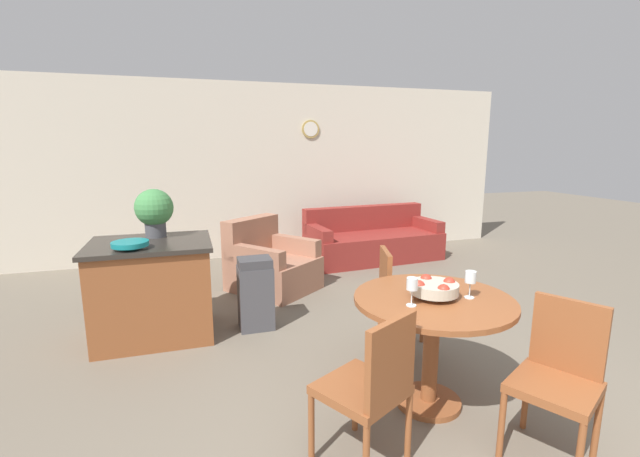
{
  "coord_description": "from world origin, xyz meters",
  "views": [
    {
      "loc": [
        -1.33,
        -1.28,
        1.76
      ],
      "look_at": [
        -0.14,
        2.55,
        0.97
      ],
      "focal_mm": 24.0,
      "sensor_mm": 36.0,
      "label": 1
    }
  ],
  "objects_px": {
    "teal_bowl": "(130,244)",
    "armchair": "(270,266)",
    "fruit_bowl": "(434,288)",
    "couch": "(372,241)",
    "potted_plant": "(154,210)",
    "dining_chair_near_right": "(559,372)",
    "wine_glass_right": "(471,278)",
    "dining_chair_near_left": "(372,384)",
    "dining_table": "(432,323)",
    "kitchen_island": "(153,289)",
    "wine_glass_left": "(412,285)",
    "trash_bin": "(256,294)",
    "dining_chair_far_side": "(399,296)"
  },
  "relations": [
    {
      "from": "dining_table",
      "to": "fruit_bowl",
      "type": "bearing_deg",
      "value": 71.53
    },
    {
      "from": "dining_table",
      "to": "kitchen_island",
      "type": "xyz_separation_m",
      "value": [
        -1.86,
        1.72,
        -0.15
      ]
    },
    {
      "from": "wine_glass_left",
      "to": "couch",
      "type": "height_order",
      "value": "wine_glass_left"
    },
    {
      "from": "couch",
      "to": "kitchen_island",
      "type": "bearing_deg",
      "value": -152.49
    },
    {
      "from": "teal_bowl",
      "to": "couch",
      "type": "height_order",
      "value": "teal_bowl"
    },
    {
      "from": "fruit_bowl",
      "to": "wine_glass_right",
      "type": "relative_size",
      "value": 1.73
    },
    {
      "from": "dining_chair_near_right",
      "to": "potted_plant",
      "type": "distance_m",
      "value": 3.47
    },
    {
      "from": "wine_glass_left",
      "to": "kitchen_island",
      "type": "height_order",
      "value": "wine_glass_left"
    },
    {
      "from": "potted_plant",
      "to": "teal_bowl",
      "type": "bearing_deg",
      "value": -110.99
    },
    {
      "from": "wine_glass_right",
      "to": "dining_table",
      "type": "bearing_deg",
      "value": 161.19
    },
    {
      "from": "dining_chair_far_side",
      "to": "wine_glass_left",
      "type": "distance_m",
      "value": 0.99
    },
    {
      "from": "wine_glass_left",
      "to": "teal_bowl",
      "type": "xyz_separation_m",
      "value": [
        -1.78,
        1.57,
        0.03
      ]
    },
    {
      "from": "dining_chair_near_right",
      "to": "wine_glass_left",
      "type": "height_order",
      "value": "wine_glass_left"
    },
    {
      "from": "dining_chair_near_left",
      "to": "couch",
      "type": "height_order",
      "value": "dining_chair_near_left"
    },
    {
      "from": "dining_table",
      "to": "dining_chair_near_left",
      "type": "distance_m",
      "value": 0.76
    },
    {
      "from": "wine_glass_right",
      "to": "armchair",
      "type": "xyz_separation_m",
      "value": [
        -0.8,
        2.79,
        -0.61
      ]
    },
    {
      "from": "dining_table",
      "to": "trash_bin",
      "type": "relative_size",
      "value": 1.49
    },
    {
      "from": "dining_chair_near_left",
      "to": "armchair",
      "type": "xyz_separation_m",
      "value": [
        0.05,
        3.14,
        -0.22
      ]
    },
    {
      "from": "teal_bowl",
      "to": "armchair",
      "type": "bearing_deg",
      "value": 41.03
    },
    {
      "from": "kitchen_island",
      "to": "fruit_bowl",
      "type": "bearing_deg",
      "value": -42.85
    },
    {
      "from": "kitchen_island",
      "to": "armchair",
      "type": "xyz_separation_m",
      "value": [
        1.28,
        0.99,
        -0.16
      ]
    },
    {
      "from": "armchair",
      "to": "fruit_bowl",
      "type": "bearing_deg",
      "value": -115.85
    },
    {
      "from": "trash_bin",
      "to": "armchair",
      "type": "relative_size",
      "value": 0.56
    },
    {
      "from": "wine_glass_left",
      "to": "trash_bin",
      "type": "relative_size",
      "value": 0.26
    },
    {
      "from": "dining_chair_near_left",
      "to": "dining_table",
      "type": "bearing_deg",
      "value": 5.44
    },
    {
      "from": "fruit_bowl",
      "to": "dining_chair_near_right",
      "type": "bearing_deg",
      "value": -55.9
    },
    {
      "from": "potted_plant",
      "to": "trash_bin",
      "type": "relative_size",
      "value": 0.65
    },
    {
      "from": "fruit_bowl",
      "to": "wine_glass_left",
      "type": "height_order",
      "value": "wine_glass_left"
    },
    {
      "from": "teal_bowl",
      "to": "kitchen_island",
      "type": "bearing_deg",
      "value": 60.67
    },
    {
      "from": "dining_chair_near_right",
      "to": "wine_glass_right",
      "type": "xyz_separation_m",
      "value": [
        -0.21,
        0.55,
        0.4
      ]
    },
    {
      "from": "fruit_bowl",
      "to": "teal_bowl",
      "type": "relative_size",
      "value": 1.05
    },
    {
      "from": "dining_chair_near_right",
      "to": "wine_glass_right",
      "type": "relative_size",
      "value": 4.98
    },
    {
      "from": "dining_table",
      "to": "potted_plant",
      "type": "height_order",
      "value": "potted_plant"
    },
    {
      "from": "dining_table",
      "to": "kitchen_island",
      "type": "relative_size",
      "value": 0.98
    },
    {
      "from": "teal_bowl",
      "to": "dining_chair_near_right",
      "type": "bearing_deg",
      "value": -41.18
    },
    {
      "from": "wine_glass_left",
      "to": "potted_plant",
      "type": "height_order",
      "value": "potted_plant"
    },
    {
      "from": "wine_glass_right",
      "to": "kitchen_island",
      "type": "xyz_separation_m",
      "value": [
        -2.08,
        1.8,
        -0.45
      ]
    },
    {
      "from": "dining_chair_near_left",
      "to": "armchair",
      "type": "height_order",
      "value": "dining_chair_near_left"
    },
    {
      "from": "dining_table",
      "to": "potted_plant",
      "type": "distance_m",
      "value": 2.72
    },
    {
      "from": "fruit_bowl",
      "to": "potted_plant",
      "type": "height_order",
      "value": "potted_plant"
    },
    {
      "from": "dining_table",
      "to": "wine_glass_left",
      "type": "distance_m",
      "value": 0.39
    },
    {
      "from": "dining_chair_near_left",
      "to": "dining_chair_near_right",
      "type": "height_order",
      "value": "same"
    },
    {
      "from": "wine_glass_right",
      "to": "trash_bin",
      "type": "distance_m",
      "value": 2.12
    },
    {
      "from": "dining_chair_near_right",
      "to": "kitchen_island",
      "type": "bearing_deg",
      "value": 15.48
    },
    {
      "from": "fruit_bowl",
      "to": "couch",
      "type": "height_order",
      "value": "fruit_bowl"
    },
    {
      "from": "dining_chair_near_left",
      "to": "wine_glass_left",
      "type": "xyz_separation_m",
      "value": [
        0.41,
        0.34,
        0.4
      ]
    },
    {
      "from": "trash_bin",
      "to": "kitchen_island",
      "type": "bearing_deg",
      "value": 172.89
    },
    {
      "from": "wine_glass_right",
      "to": "trash_bin",
      "type": "height_order",
      "value": "wine_glass_right"
    },
    {
      "from": "couch",
      "to": "potted_plant",
      "type": "bearing_deg",
      "value": -155.21
    },
    {
      "from": "fruit_bowl",
      "to": "teal_bowl",
      "type": "distance_m",
      "value": 2.49
    }
  ]
}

